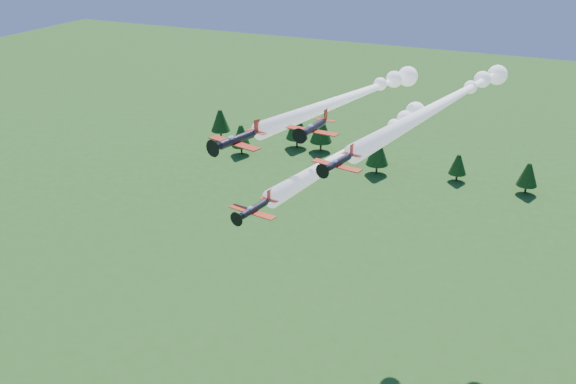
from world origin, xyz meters
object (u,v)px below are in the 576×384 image
at_px(plane_lead, 368,141).
at_px(plane_slot, 313,128).
at_px(plane_left, 354,95).
at_px(plane_right, 448,100).

xyz_separation_m(plane_lead, plane_slot, (-2.61, -17.43, 7.21)).
height_order(plane_left, plane_right, plane_right).
xyz_separation_m(plane_left, plane_slot, (1.29, -20.72, 0.85)).
bearing_deg(plane_lead, plane_right, 41.74).
height_order(plane_right, plane_slot, plane_slot).
bearing_deg(plane_slot, plane_right, 65.26).
bearing_deg(plane_slot, plane_lead, 85.93).
relative_size(plane_lead, plane_slot, 6.55).
bearing_deg(plane_right, plane_slot, -107.96).
height_order(plane_left, plane_slot, plane_slot).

